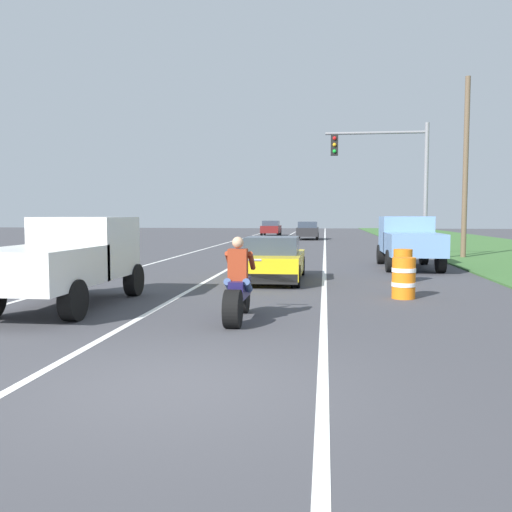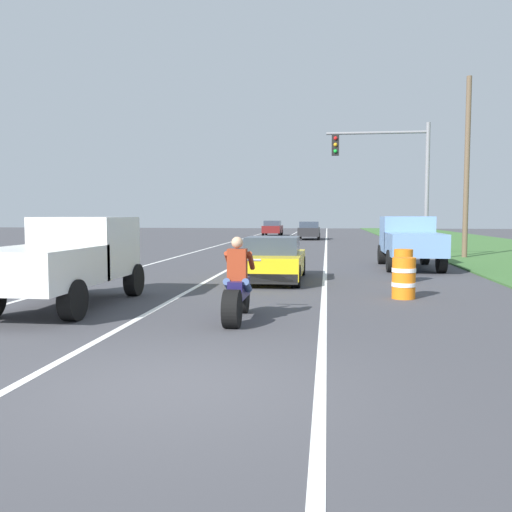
{
  "view_description": "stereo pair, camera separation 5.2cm",
  "coord_description": "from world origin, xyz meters",
  "px_view_note": "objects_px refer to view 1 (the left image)",
  "views": [
    {
      "loc": [
        1.81,
        -6.15,
        2.02
      ],
      "look_at": [
        0.09,
        7.48,
        1.0
      ],
      "focal_mm": 38.46,
      "sensor_mm": 36.0,
      "label": 1
    },
    {
      "loc": [
        1.86,
        -6.15,
        2.02
      ],
      "look_at": [
        0.09,
        7.48,
        1.0
      ],
      "focal_mm": 38.46,
      "sensor_mm": 36.0,
      "label": 2
    }
  ],
  "objects_px": {
    "distant_car_far_ahead": "(308,230)",
    "construction_barrel_mid": "(403,266)",
    "traffic_light_mast_near": "(394,170)",
    "construction_barrel_far": "(394,255)",
    "pickup_truck_left_lane_white": "(68,257)",
    "pickup_truck_right_shoulder_light_blue": "(409,239)",
    "construction_barrel_nearest": "(404,278)",
    "distant_car_further_ahead": "(271,228)",
    "motorcycle_with_rider": "(238,291)",
    "sports_car_yellow": "(273,260)"
  },
  "relations": [
    {
      "from": "distant_car_far_ahead",
      "to": "construction_barrel_mid",
      "type": "bearing_deg",
      "value": -82.61
    },
    {
      "from": "traffic_light_mast_near",
      "to": "construction_barrel_far",
      "type": "xyz_separation_m",
      "value": [
        -0.35,
        -3.18,
        -3.48
      ]
    },
    {
      "from": "pickup_truck_left_lane_white",
      "to": "construction_barrel_mid",
      "type": "distance_m",
      "value": 9.68
    },
    {
      "from": "pickup_truck_right_shoulder_light_blue",
      "to": "construction_barrel_mid",
      "type": "height_order",
      "value": "pickup_truck_right_shoulder_light_blue"
    },
    {
      "from": "pickup_truck_left_lane_white",
      "to": "construction_barrel_nearest",
      "type": "distance_m",
      "value": 7.86
    },
    {
      "from": "distant_car_far_ahead",
      "to": "distant_car_further_ahead",
      "type": "relative_size",
      "value": 1.0
    },
    {
      "from": "motorcycle_with_rider",
      "to": "construction_barrel_mid",
      "type": "relative_size",
      "value": 2.21
    },
    {
      "from": "pickup_truck_right_shoulder_light_blue",
      "to": "distant_car_further_ahead",
      "type": "relative_size",
      "value": 1.2
    },
    {
      "from": "construction_barrel_nearest",
      "to": "construction_barrel_mid",
      "type": "relative_size",
      "value": 1.0
    },
    {
      "from": "pickup_truck_left_lane_white",
      "to": "traffic_light_mast_near",
      "type": "relative_size",
      "value": 0.8
    },
    {
      "from": "motorcycle_with_rider",
      "to": "construction_barrel_far",
      "type": "distance_m",
      "value": 11.97
    },
    {
      "from": "pickup_truck_right_shoulder_light_blue",
      "to": "construction_barrel_mid",
      "type": "distance_m",
      "value": 4.67
    },
    {
      "from": "traffic_light_mast_near",
      "to": "construction_barrel_mid",
      "type": "bearing_deg",
      "value": -94.63
    },
    {
      "from": "distant_car_further_ahead",
      "to": "construction_barrel_nearest",
      "type": "bearing_deg",
      "value": -79.89
    },
    {
      "from": "motorcycle_with_rider",
      "to": "construction_barrel_nearest",
      "type": "distance_m",
      "value": 4.89
    },
    {
      "from": "sports_car_yellow",
      "to": "construction_barrel_far",
      "type": "bearing_deg",
      "value": 47.35
    },
    {
      "from": "construction_barrel_nearest",
      "to": "distant_car_far_ahead",
      "type": "relative_size",
      "value": 0.25
    },
    {
      "from": "pickup_truck_left_lane_white",
      "to": "distant_car_further_ahead",
      "type": "distance_m",
      "value": 42.74
    },
    {
      "from": "sports_car_yellow",
      "to": "pickup_truck_right_shoulder_light_blue",
      "type": "relative_size",
      "value": 0.9
    },
    {
      "from": "sports_car_yellow",
      "to": "traffic_light_mast_near",
      "type": "height_order",
      "value": "traffic_light_mast_near"
    },
    {
      "from": "sports_car_yellow",
      "to": "distant_car_further_ahead",
      "type": "relative_size",
      "value": 1.08
    },
    {
      "from": "pickup_truck_right_shoulder_light_blue",
      "to": "distant_car_further_ahead",
      "type": "bearing_deg",
      "value": 104.59
    },
    {
      "from": "sports_car_yellow",
      "to": "pickup_truck_right_shoulder_light_blue",
      "type": "bearing_deg",
      "value": 44.3
    },
    {
      "from": "sports_car_yellow",
      "to": "distant_car_further_ahead",
      "type": "bearing_deg",
      "value": 95.71
    },
    {
      "from": "pickup_truck_right_shoulder_light_blue",
      "to": "motorcycle_with_rider",
      "type": "bearing_deg",
      "value": -113.09
    },
    {
      "from": "distant_car_further_ahead",
      "to": "sports_car_yellow",
      "type": "bearing_deg",
      "value": -84.29
    },
    {
      "from": "construction_barrel_nearest",
      "to": "distant_car_far_ahead",
      "type": "bearing_deg",
      "value": 95.88
    },
    {
      "from": "distant_car_far_ahead",
      "to": "pickup_truck_right_shoulder_light_blue",
      "type": "bearing_deg",
      "value": -79.37
    },
    {
      "from": "motorcycle_with_rider",
      "to": "construction_barrel_nearest",
      "type": "xyz_separation_m",
      "value": [
        3.54,
        3.38,
        -0.09
      ]
    },
    {
      "from": "construction_barrel_nearest",
      "to": "pickup_truck_right_shoulder_light_blue",
      "type": "bearing_deg",
      "value": 80.84
    },
    {
      "from": "construction_barrel_mid",
      "to": "distant_car_further_ahead",
      "type": "relative_size",
      "value": 0.25
    },
    {
      "from": "pickup_truck_left_lane_white",
      "to": "pickup_truck_right_shoulder_light_blue",
      "type": "relative_size",
      "value": 1.0
    },
    {
      "from": "pickup_truck_right_shoulder_light_blue",
      "to": "construction_barrel_far",
      "type": "bearing_deg",
      "value": -171.0
    },
    {
      "from": "sports_car_yellow",
      "to": "motorcycle_with_rider",
      "type": "bearing_deg",
      "value": -90.27
    },
    {
      "from": "traffic_light_mast_near",
      "to": "construction_barrel_nearest",
      "type": "xyz_separation_m",
      "value": [
        -1.06,
        -11.0,
        -3.48
      ]
    },
    {
      "from": "distant_car_further_ahead",
      "to": "pickup_truck_right_shoulder_light_blue",
      "type": "bearing_deg",
      "value": -75.41
    },
    {
      "from": "construction_barrel_far",
      "to": "distant_car_further_ahead",
      "type": "height_order",
      "value": "distant_car_further_ahead"
    },
    {
      "from": "pickup_truck_left_lane_white",
      "to": "distant_car_further_ahead",
      "type": "height_order",
      "value": "pickup_truck_left_lane_white"
    },
    {
      "from": "pickup_truck_left_lane_white",
      "to": "pickup_truck_right_shoulder_light_blue",
      "type": "distance_m",
      "value": 13.34
    },
    {
      "from": "construction_barrel_nearest",
      "to": "distant_car_far_ahead",
      "type": "xyz_separation_m",
      "value": [
        -3.36,
        32.59,
        0.27
      ]
    },
    {
      "from": "traffic_light_mast_near",
      "to": "distant_car_further_ahead",
      "type": "bearing_deg",
      "value": 105.64
    },
    {
      "from": "construction_barrel_far",
      "to": "construction_barrel_nearest",
      "type": "bearing_deg",
      "value": -95.18
    },
    {
      "from": "motorcycle_with_rider",
      "to": "construction_barrel_far",
      "type": "bearing_deg",
      "value": 69.23
    },
    {
      "from": "motorcycle_with_rider",
      "to": "distant_car_further_ahead",
      "type": "distance_m",
      "value": 44.17
    },
    {
      "from": "construction_barrel_mid",
      "to": "traffic_light_mast_near",
      "type": "bearing_deg",
      "value": 85.37
    },
    {
      "from": "pickup_truck_right_shoulder_light_blue",
      "to": "construction_barrel_mid",
      "type": "bearing_deg",
      "value": -100.42
    },
    {
      "from": "construction_barrel_far",
      "to": "distant_car_far_ahead",
      "type": "distance_m",
      "value": 25.1
    },
    {
      "from": "construction_barrel_nearest",
      "to": "distant_car_far_ahead",
      "type": "distance_m",
      "value": 32.76
    },
    {
      "from": "motorcycle_with_rider",
      "to": "pickup_truck_left_lane_white",
      "type": "distance_m",
      "value": 4.24
    },
    {
      "from": "sports_car_yellow",
      "to": "pickup_truck_left_lane_white",
      "type": "relative_size",
      "value": 0.9
    }
  ]
}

